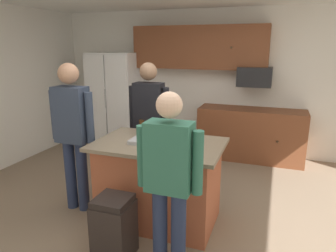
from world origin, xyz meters
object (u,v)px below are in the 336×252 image
(tumbler_amber, at_px, (155,130))
(microwave_over_range, at_px, (255,77))
(mug_blue_stoneware, at_px, (185,142))
(person_host_foreground, at_px, (73,128))
(glass_pilsner, at_px, (142,126))
(glass_stout_tall, at_px, (176,132))
(refrigerator, at_px, (116,100))
(person_elder_center, at_px, (169,174))
(glass_dark_ale, at_px, (174,146))
(trash_bin, at_px, (114,228))
(mug_ceramic_white, at_px, (172,131))
(person_guest_by_door, at_px, (149,118))
(kitchen_island, at_px, (159,182))
(serving_tray, at_px, (152,141))
(glass_short_whisky, at_px, (191,133))

(tumbler_amber, bearing_deg, microwave_over_range, 67.63)
(mug_blue_stoneware, bearing_deg, person_host_foreground, -177.15)
(mug_blue_stoneware, bearing_deg, glass_pilsner, 153.85)
(person_host_foreground, height_order, tumbler_amber, person_host_foreground)
(glass_stout_tall, height_order, tumbler_amber, glass_stout_tall)
(refrigerator, xyz_separation_m, person_elder_center, (2.20, -3.07, 0.01))
(glass_dark_ale, xyz_separation_m, trash_bin, (-0.43, -0.49, -0.70))
(tumbler_amber, xyz_separation_m, glass_dark_ale, (0.39, -0.47, -0.01))
(person_elder_center, bearing_deg, tumbler_amber, 0.74)
(mug_blue_stoneware, bearing_deg, person_elder_center, -83.97)
(tumbler_amber, relative_size, glass_dark_ale, 1.09)
(refrigerator, height_order, glass_dark_ale, refrigerator)
(person_host_foreground, distance_m, mug_ceramic_white, 1.16)
(person_host_foreground, distance_m, mug_blue_stoneware, 1.35)
(person_host_foreground, bearing_deg, person_elder_center, -29.72)
(person_guest_by_door, height_order, mug_blue_stoneware, person_guest_by_door)
(microwave_over_range, bearing_deg, tumbler_amber, -112.37)
(mug_blue_stoneware, bearing_deg, kitchen_island, 176.28)
(mug_ceramic_white, bearing_deg, glass_pilsner, -179.23)
(glass_pilsner, xyz_separation_m, serving_tray, (0.27, -0.33, -0.06))
(person_host_foreground, xyz_separation_m, glass_dark_ale, (1.30, -0.16, -0.03))
(refrigerator, xyz_separation_m, person_guest_by_door, (1.39, -1.58, 0.10))
(mug_blue_stoneware, xyz_separation_m, trash_bin, (-0.48, -0.72, -0.69))
(refrigerator, bearing_deg, microwave_over_range, 2.60)
(microwave_over_range, relative_size, trash_bin, 0.92)
(mug_ceramic_white, bearing_deg, refrigerator, 132.64)
(glass_stout_tall, bearing_deg, glass_dark_ale, -74.29)
(glass_short_whisky, relative_size, glass_dark_ale, 1.12)
(glass_stout_tall, bearing_deg, mug_blue_stoneware, -51.76)
(person_host_foreground, height_order, glass_stout_tall, person_host_foreground)
(person_host_foreground, relative_size, glass_pilsner, 11.13)
(glass_pilsner, bearing_deg, glass_short_whisky, -6.73)
(person_elder_center, relative_size, glass_stout_tall, 10.17)
(mug_ceramic_white, bearing_deg, person_elder_center, -72.14)
(person_guest_by_door, distance_m, glass_short_whisky, 0.89)
(microwave_over_range, distance_m, glass_dark_ale, 2.78)
(tumbler_amber, height_order, glass_dark_ale, tumbler_amber)
(glass_stout_tall, relative_size, glass_pilsner, 1.00)
(kitchen_island, bearing_deg, person_host_foreground, -175.21)
(person_host_foreground, relative_size, tumbler_amber, 12.00)
(person_guest_by_door, distance_m, trash_bin, 1.66)
(microwave_over_range, height_order, glass_dark_ale, microwave_over_range)
(kitchen_island, height_order, person_guest_by_door, person_guest_by_door)
(person_guest_by_door, relative_size, mug_blue_stoneware, 13.05)
(person_host_foreground, xyz_separation_m, glass_short_whisky, (1.34, 0.31, -0.02))
(glass_dark_ale, bearing_deg, refrigerator, 128.90)
(mug_blue_stoneware, bearing_deg, mug_ceramic_white, 129.17)
(person_elder_center, distance_m, tumbler_amber, 1.10)
(microwave_over_range, bearing_deg, refrigerator, -177.40)
(glass_pilsner, bearing_deg, person_host_foreground, -151.50)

